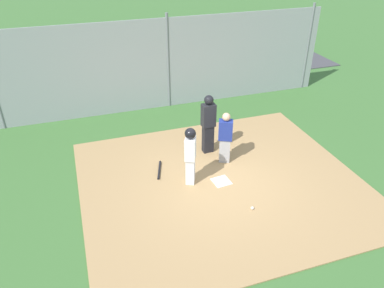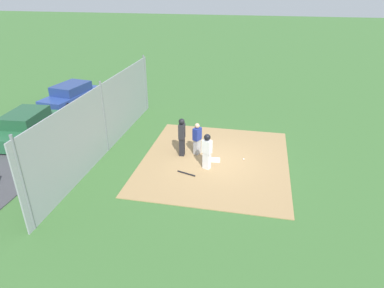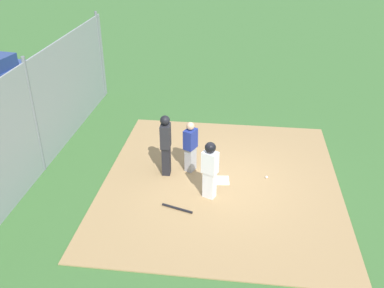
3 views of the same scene
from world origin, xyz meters
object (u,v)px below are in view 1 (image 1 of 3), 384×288
object	(u,v)px
parked_car_blue	(249,41)
baseball_bat	(159,170)
runner	(190,153)
umpire	(208,123)
parked_car_green	(155,52)
baseball	(252,208)
parked_car_white	(12,71)
home_plate	(221,181)
catcher	(225,137)

from	to	relation	value
parked_car_blue	baseball_bat	bearing A→B (deg)	61.03
runner	baseball_bat	world-z (taller)	runner
umpire	parked_car_green	distance (m)	8.26
runner	parked_car_blue	bearing A→B (deg)	81.35
baseball	parked_car_white	distance (m)	12.00
umpire	parked_car_blue	distance (m)	10.21
home_plate	baseball_bat	xyz separation A→B (m)	(1.43, -1.00, 0.02)
catcher	baseball	size ratio (longest dim) A/B	20.43
parked_car_green	baseball_bat	bearing A→B (deg)	72.32
umpire	parked_car_white	distance (m)	9.60
runner	parked_car_green	xyz separation A→B (m)	(-1.37, -9.54, -0.32)
umpire	baseball_bat	bearing A→B (deg)	-73.25
catcher	parked_car_white	size ratio (longest dim) A/B	0.34
home_plate	parked_car_blue	bearing A→B (deg)	-119.21
parked_car_green	umpire	bearing A→B (deg)	82.49
home_plate	baseball	distance (m)	1.28
catcher	parked_car_blue	size ratio (longest dim) A/B	0.34
baseball	parked_car_blue	bearing A→B (deg)	-115.33
home_plate	parked_car_white	xyz separation A→B (m)	(5.63, -9.18, 0.57)
parked_car_green	runner	bearing A→B (deg)	77.11
catcher	baseball_bat	world-z (taller)	catcher
catcher	umpire	xyz separation A→B (m)	(0.26, -0.65, 0.17)
runner	parked_car_green	bearing A→B (deg)	106.27
parked_car_blue	parked_car_white	world-z (taller)	same
home_plate	parked_car_blue	xyz separation A→B (m)	(-5.68, -10.16, 0.57)
parked_car_green	parked_car_white	xyz separation A→B (m)	(6.23, 0.62, 0.00)
parked_car_blue	parked_car_green	bearing A→B (deg)	12.86
parked_car_white	home_plate	bearing A→B (deg)	128.93
catcher	parked_car_green	xyz separation A→B (m)	(-0.14, -8.89, -0.19)
parked_car_white	umpire	bearing A→B (deg)	134.78
baseball_bat	catcher	bearing A→B (deg)	104.72
umpire	runner	world-z (taller)	umpire
baseball_bat	parked_car_blue	bearing A→B (deg)	159.70
runner	parked_car_white	xyz separation A→B (m)	(4.86, -8.92, -0.32)
home_plate	baseball_bat	bearing A→B (deg)	-34.98
home_plate	parked_car_blue	world-z (taller)	parked_car_blue
home_plate	parked_car_blue	distance (m)	11.65
baseball	runner	bearing A→B (deg)	-55.08
home_plate	catcher	size ratio (longest dim) A/B	0.29
runner	baseball	distance (m)	2.03
baseball_bat	parked_car_white	size ratio (longest dim) A/B	0.19
catcher	parked_car_white	distance (m)	10.27
baseball_bat	baseball	xyz separation A→B (m)	(-1.71, 2.25, 0.01)
baseball	parked_car_blue	distance (m)	12.64
umpire	baseball_bat	world-z (taller)	umpire
home_plate	catcher	xyz separation A→B (m)	(-0.45, -0.91, 0.77)
baseball_bat	parked_car_blue	distance (m)	11.61
catcher	parked_car_white	xyz separation A→B (m)	(6.09, -8.27, -0.19)
home_plate	umpire	size ratio (longest dim) A/B	0.25
catcher	baseball	xyz separation A→B (m)	(0.18, 2.16, -0.74)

